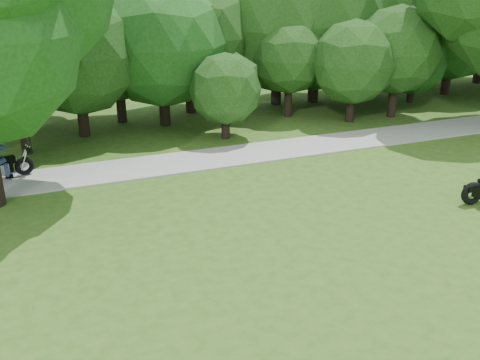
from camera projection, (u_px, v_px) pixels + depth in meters
ground at (421, 239)px, 14.03m from camera, size 100.00×100.00×0.00m
walkway at (286, 149)px, 20.93m from camera, size 60.00×2.20×0.06m
tree_line at (274, 33)px, 25.97m from camera, size 39.30×11.36×7.67m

